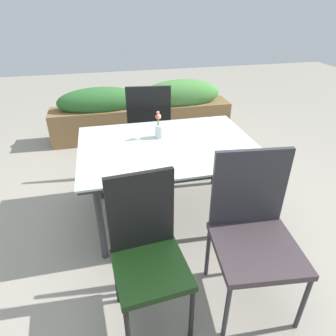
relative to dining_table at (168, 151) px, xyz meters
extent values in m
plane|color=gray|center=(-0.07, -0.03, -0.65)|extent=(12.00, 12.00, 0.00)
cube|color=silver|center=(0.00, 0.00, 0.05)|extent=(1.41, 1.04, 0.02)
cube|color=#333338|center=(0.00, 0.00, 0.03)|extent=(1.39, 1.02, 0.02)
cylinder|color=#333338|center=(-0.59, -0.40, -0.31)|extent=(0.05, 0.05, 0.69)
cylinder|color=#333338|center=(0.59, -0.40, -0.31)|extent=(0.05, 0.05, 0.69)
cylinder|color=#333338|center=(-0.59, 0.40, -0.31)|extent=(0.05, 0.05, 0.69)
cylinder|color=#333338|center=(0.59, 0.40, -0.31)|extent=(0.05, 0.05, 0.69)
cube|color=#3B3035|center=(0.32, -0.98, -0.20)|extent=(0.54, 0.54, 0.04)
cube|color=#2D2D33|center=(0.34, -0.75, 0.07)|extent=(0.47, 0.08, 0.53)
cylinder|color=#2D2D33|center=(0.52, -1.22, -0.43)|extent=(0.03, 0.03, 0.44)
cylinder|color=#2D2D33|center=(0.07, -1.18, -0.43)|extent=(0.03, 0.03, 0.44)
cylinder|color=#2D2D33|center=(0.57, -0.77, -0.43)|extent=(0.03, 0.03, 0.44)
cylinder|color=#2D2D33|center=(0.12, -0.73, -0.43)|extent=(0.03, 0.03, 0.44)
cube|color=black|center=(-0.32, -0.98, -0.22)|extent=(0.43, 0.43, 0.04)
cube|color=black|center=(-0.33, -0.79, 0.05)|extent=(0.38, 0.06, 0.51)
cylinder|color=black|center=(-0.12, -1.14, -0.44)|extent=(0.03, 0.03, 0.42)
cylinder|color=black|center=(-0.48, -1.17, -0.44)|extent=(0.03, 0.03, 0.42)
cylinder|color=black|center=(-0.15, -0.78, -0.44)|extent=(0.03, 0.03, 0.42)
cylinder|color=black|center=(-0.51, -0.81, -0.44)|extent=(0.03, 0.03, 0.42)
cube|color=black|center=(0.00, 0.98, -0.20)|extent=(0.52, 0.52, 0.04)
cube|color=black|center=(-0.03, 0.76, 0.07)|extent=(0.45, 0.08, 0.52)
cylinder|color=black|center=(-0.19, 1.21, -0.43)|extent=(0.03, 0.03, 0.44)
cylinder|color=black|center=(0.24, 1.16, -0.43)|extent=(0.03, 0.03, 0.44)
cylinder|color=black|center=(-0.24, 0.79, -0.43)|extent=(0.03, 0.03, 0.44)
cylinder|color=black|center=(0.19, 0.74, -0.43)|extent=(0.03, 0.03, 0.44)
cylinder|color=silver|center=(-0.04, 0.15, 0.11)|extent=(0.08, 0.08, 0.11)
cylinder|color=#569347|center=(-0.04, 0.15, 0.18)|extent=(0.01, 0.01, 0.11)
sphere|color=#EFCC4C|center=(-0.04, 0.15, 0.24)|extent=(0.04, 0.04, 0.04)
cylinder|color=#569347|center=(-0.06, 0.14, 0.19)|extent=(0.00, 0.01, 0.12)
sphere|color=#DB4C56|center=(-0.06, 0.14, 0.25)|extent=(0.04, 0.04, 0.04)
cylinder|color=#569347|center=(-0.05, 0.13, 0.20)|extent=(0.00, 0.01, 0.16)
sphere|color=pink|center=(-0.05, 0.13, 0.28)|extent=(0.03, 0.03, 0.03)
cube|color=brown|center=(0.04, 1.80, -0.43)|extent=(2.44, 0.42, 0.44)
ellipsoid|color=#2D662D|center=(-0.50, 1.80, -0.11)|extent=(1.10, 0.38, 0.36)
ellipsoid|color=#47843D|center=(0.59, 1.80, -0.09)|extent=(1.10, 0.38, 0.40)
camera|label=1|loc=(-0.48, -2.12, 1.11)|focal=32.03mm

